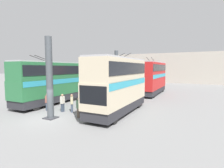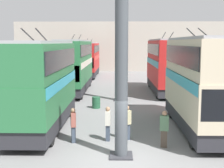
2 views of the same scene
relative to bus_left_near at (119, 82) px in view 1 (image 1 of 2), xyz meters
The scene contains 14 objects.
ground_plane 7.01m from the bus_left_near, 135.46° to the left, with size 240.00×240.00×0.00m, color slate.
depot_back_wall 36.93m from the bus_left_near, ahead, with size 0.50×36.00×8.47m.
support_column_near 6.13m from the bus_left_near, 133.32° to the left, with size 1.00×1.00×6.87m.
support_column_far 10.13m from the bus_left_near, 26.11° to the left, with size 1.00×1.00×6.87m.
bus_left_near is the anchor object (origin of this frame).
bus_left_far 13.53m from the bus_left_near, ahead, with size 10.15×2.54×5.88m.
bus_right_near 8.91m from the bus_left_near, 89.11° to the left, with size 9.17×2.54×5.64m.
bus_right_mid 16.40m from the bus_left_near, 32.92° to the left, with size 11.22×2.54×5.81m.
bus_right_far 29.66m from the bus_left_near, 17.49° to the left, with size 10.64×2.54×5.58m.
person_aisle_midway 4.94m from the bus_left_near, 113.31° to the left, with size 0.48×0.44×1.77m.
person_aisle_foreground 5.85m from the bus_left_near, 111.48° to the left, with size 0.43×0.26×1.76m.
person_by_left_row 4.33m from the bus_left_near, 140.87° to the left, with size 0.31×0.45×1.77m.
person_by_right_row 7.47m from the bus_left_near, 108.71° to the left, with size 0.46×0.33×1.75m.
oil_drum 8.94m from the bus_left_near, 46.79° to the left, with size 0.65×0.65×0.86m.
Camera 1 is at (-10.43, -11.15, 4.30)m, focal length 28.00 mm.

